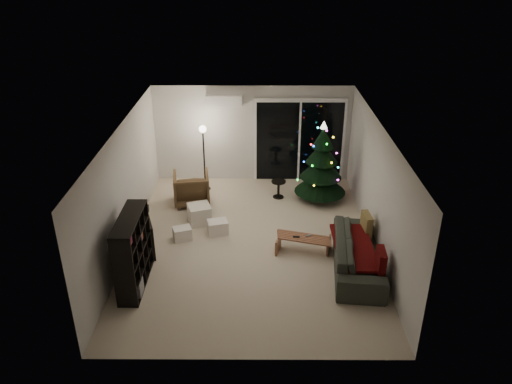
# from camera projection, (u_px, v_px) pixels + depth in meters

# --- Properties ---
(room) EXTENTS (6.50, 7.51, 2.60)m
(room) POSITION_uv_depth(u_px,v_px,m) (272.00, 170.00, 11.26)
(room) COLOR beige
(room) RESTS_ON ground
(bookshelf) EXTENTS (0.65, 1.43, 1.38)m
(bookshelf) POSITION_uv_depth(u_px,v_px,m) (123.00, 252.00, 8.84)
(bookshelf) COLOR black
(bookshelf) RESTS_ON floor
(media_cabinet) EXTENTS (0.79, 1.25, 0.73)m
(media_cabinet) POSITION_uv_depth(u_px,v_px,m) (140.00, 232.00, 10.07)
(media_cabinet) COLOR black
(media_cabinet) RESTS_ON floor
(stereo) EXTENTS (0.37, 0.44, 0.16)m
(stereo) POSITION_uv_depth(u_px,v_px,m) (137.00, 213.00, 9.88)
(stereo) COLOR black
(stereo) RESTS_ON media_cabinet
(armchair) EXTENTS (0.93, 0.95, 0.77)m
(armchair) POSITION_uv_depth(u_px,v_px,m) (191.00, 188.00, 11.87)
(armchair) COLOR brown
(armchair) RESTS_ON floor
(ottoman) EXTENTS (0.60, 0.60, 0.42)m
(ottoman) POSITION_uv_depth(u_px,v_px,m) (200.00, 214.00, 11.08)
(ottoman) COLOR beige
(ottoman) RESTS_ON floor
(cardboard_box_a) EXTENTS (0.44, 0.39, 0.27)m
(cardboard_box_a) POSITION_uv_depth(u_px,v_px,m) (182.00, 233.00, 10.48)
(cardboard_box_a) COLOR beige
(cardboard_box_a) RESTS_ON floor
(cardboard_box_b) EXTENTS (0.49, 0.41, 0.30)m
(cardboard_box_b) POSITION_uv_depth(u_px,v_px,m) (218.00, 227.00, 10.69)
(cardboard_box_b) COLOR beige
(cardboard_box_b) RESTS_ON floor
(side_table) EXTENTS (0.45, 0.45, 0.44)m
(side_table) POSITION_uv_depth(u_px,v_px,m) (278.00, 189.00, 12.20)
(side_table) COLOR black
(side_table) RESTS_ON floor
(floor_lamp) EXTENTS (0.26, 0.26, 1.63)m
(floor_lamp) POSITION_uv_depth(u_px,v_px,m) (204.00, 159.00, 12.35)
(floor_lamp) COLOR black
(floor_lamp) RESTS_ON floor
(sofa) EXTENTS (1.14, 2.36, 0.66)m
(sofa) POSITION_uv_depth(u_px,v_px,m) (359.00, 254.00, 9.44)
(sofa) COLOR #32342E
(sofa) RESTS_ON floor
(sofa_throw) EXTENTS (0.71, 1.64, 0.05)m
(sofa_throw) POSITION_uv_depth(u_px,v_px,m) (354.00, 247.00, 9.37)
(sofa_throw) COLOR #42080A
(sofa_throw) RESTS_ON sofa
(cushion_a) EXTENTS (0.17, 0.45, 0.44)m
(cushion_a) POSITION_uv_depth(u_px,v_px,m) (366.00, 224.00, 9.90)
(cushion_a) COLOR olive
(cushion_a) RESTS_ON sofa
(cushion_b) EXTENTS (0.16, 0.44, 0.44)m
(cushion_b) POSITION_uv_depth(u_px,v_px,m) (381.00, 261.00, 8.74)
(cushion_b) COLOR #42080A
(cushion_b) RESTS_ON sofa
(coffee_table) EXTENTS (1.14, 0.66, 0.34)m
(coffee_table) POSITION_uv_depth(u_px,v_px,m) (303.00, 244.00, 10.03)
(coffee_table) COLOR brown
(coffee_table) RESTS_ON floor
(remote_a) EXTENTS (0.13, 0.04, 0.02)m
(remote_a) POSITION_uv_depth(u_px,v_px,m) (296.00, 237.00, 9.95)
(remote_a) COLOR black
(remote_a) RESTS_ON coffee_table
(remote_b) EXTENTS (0.13, 0.08, 0.02)m
(remote_b) POSITION_uv_depth(u_px,v_px,m) (309.00, 235.00, 9.99)
(remote_b) COLOR slate
(remote_b) RESTS_ON coffee_table
(christmas_tree) EXTENTS (1.57, 1.57, 1.99)m
(christmas_tree) POSITION_uv_depth(u_px,v_px,m) (322.00, 162.00, 11.74)
(christmas_tree) COLOR black
(christmas_tree) RESTS_ON floor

